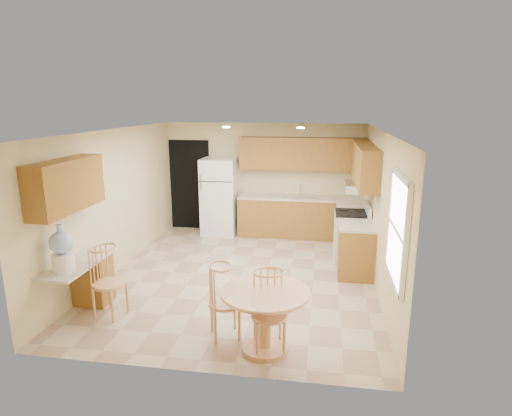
% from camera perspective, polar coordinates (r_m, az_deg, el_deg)
% --- Properties ---
extents(floor, '(5.50, 5.50, 0.00)m').
position_cam_1_polar(floor, '(7.53, -1.98, -9.07)').
color(floor, tan).
rests_on(floor, ground).
extents(ceiling, '(4.50, 5.50, 0.02)m').
position_cam_1_polar(ceiling, '(6.95, -2.16, 10.27)').
color(ceiling, white).
rests_on(ceiling, wall_back).
extents(wall_back, '(4.50, 0.02, 2.50)m').
position_cam_1_polar(wall_back, '(9.80, 1.01, 3.97)').
color(wall_back, beige).
rests_on(wall_back, floor).
extents(wall_front, '(4.50, 0.02, 2.50)m').
position_cam_1_polar(wall_front, '(4.59, -8.68, -7.83)').
color(wall_front, beige).
rests_on(wall_front, floor).
extents(wall_left, '(0.02, 5.50, 2.50)m').
position_cam_1_polar(wall_left, '(7.88, -18.35, 0.80)').
color(wall_left, beige).
rests_on(wall_left, floor).
extents(wall_right, '(0.02, 5.50, 2.50)m').
position_cam_1_polar(wall_right, '(7.07, 16.14, -0.47)').
color(wall_right, beige).
rests_on(wall_right, floor).
extents(doorway, '(0.90, 0.02, 2.10)m').
position_cam_1_polar(doorway, '(10.20, -8.80, 3.07)').
color(doorway, black).
rests_on(doorway, floor).
extents(base_cab_back, '(2.75, 0.60, 0.87)m').
position_cam_1_polar(base_cab_back, '(9.60, 5.92, -1.29)').
color(base_cab_back, olive).
rests_on(base_cab_back, floor).
extents(counter_back, '(2.75, 0.63, 0.04)m').
position_cam_1_polar(counter_back, '(9.49, 5.99, 1.36)').
color(counter_back, beige).
rests_on(counter_back, base_cab_back).
extents(base_cab_right_a, '(0.60, 0.59, 0.87)m').
position_cam_1_polar(base_cab_right_a, '(9.04, 12.53, -2.52)').
color(base_cab_right_a, olive).
rests_on(base_cab_right_a, floor).
extents(counter_right_a, '(0.63, 0.59, 0.04)m').
position_cam_1_polar(counter_right_a, '(8.92, 12.68, 0.28)').
color(counter_right_a, beige).
rests_on(counter_right_a, base_cab_right_a).
extents(base_cab_right_b, '(0.60, 0.80, 0.87)m').
position_cam_1_polar(base_cab_right_b, '(7.65, 13.14, -5.57)').
color(base_cab_right_b, olive).
rests_on(base_cab_right_b, floor).
extents(counter_right_b, '(0.63, 0.80, 0.04)m').
position_cam_1_polar(counter_right_b, '(7.52, 13.33, -2.30)').
color(counter_right_b, beige).
rests_on(counter_right_b, base_cab_right_b).
extents(upper_cab_back, '(2.75, 0.33, 0.70)m').
position_cam_1_polar(upper_cab_back, '(9.47, 6.18, 7.22)').
color(upper_cab_back, olive).
rests_on(upper_cab_back, wall_back).
extents(upper_cab_right, '(0.33, 2.42, 0.70)m').
position_cam_1_polar(upper_cab_right, '(8.12, 14.26, 5.78)').
color(upper_cab_right, olive).
rests_on(upper_cab_right, wall_right).
extents(upper_cab_left, '(0.33, 1.40, 0.70)m').
position_cam_1_polar(upper_cab_left, '(6.32, -23.97, 2.79)').
color(upper_cab_left, olive).
rests_on(upper_cab_left, wall_left).
extents(sink, '(0.78, 0.44, 0.01)m').
position_cam_1_polar(sink, '(9.49, 5.84, 1.49)').
color(sink, silver).
rests_on(sink, counter_back).
extents(range_hood, '(0.50, 0.76, 0.14)m').
position_cam_1_polar(range_hood, '(8.16, 13.50, 2.78)').
color(range_hood, silver).
rests_on(range_hood, upper_cab_right).
extents(desk_pedestal, '(0.48, 0.42, 0.72)m').
position_cam_1_polar(desk_pedestal, '(6.92, -20.90, -8.95)').
color(desk_pedestal, olive).
rests_on(desk_pedestal, floor).
extents(desk_top, '(0.50, 1.20, 0.04)m').
position_cam_1_polar(desk_top, '(6.48, -22.85, -6.98)').
color(desk_top, beige).
rests_on(desk_top, desk_pedestal).
extents(window, '(0.06, 1.12, 1.30)m').
position_cam_1_polar(window, '(5.24, 18.44, -2.77)').
color(window, white).
rests_on(window, wall_right).
extents(can_light_a, '(0.14, 0.14, 0.02)m').
position_cam_1_polar(can_light_a, '(8.23, -4.00, 10.71)').
color(can_light_a, white).
rests_on(can_light_a, ceiling).
extents(can_light_b, '(0.14, 0.14, 0.02)m').
position_cam_1_polar(can_light_b, '(8.03, 5.96, 10.59)').
color(can_light_b, white).
rests_on(can_light_b, ceiling).
extents(refrigerator, '(0.76, 0.74, 1.73)m').
position_cam_1_polar(refrigerator, '(9.71, -4.85, 1.52)').
color(refrigerator, white).
rests_on(refrigerator, floor).
extents(stove, '(0.65, 0.76, 1.09)m').
position_cam_1_polar(stove, '(8.38, 12.63, -3.59)').
color(stove, white).
rests_on(stove, floor).
extents(dining_table, '(1.06, 1.06, 0.78)m').
position_cam_1_polar(dining_table, '(5.24, 1.24, -13.66)').
color(dining_table, tan).
rests_on(dining_table, floor).
extents(chair_table_a, '(0.43, 0.55, 0.96)m').
position_cam_1_polar(chair_table_a, '(5.44, -4.41, -11.76)').
color(chair_table_a, tan).
rests_on(chair_table_a, floor).
extents(chair_table_b, '(0.44, 0.47, 1.00)m').
position_cam_1_polar(chair_table_b, '(5.11, 1.66, -13.24)').
color(chair_table_b, tan).
rests_on(chair_table_b, floor).
extents(chair_desk, '(0.44, 0.58, 1.00)m').
position_cam_1_polar(chair_desk, '(6.26, -19.48, -8.76)').
color(chair_desk, tan).
rests_on(chair_desk, floor).
extents(water_crock, '(0.31, 0.31, 0.64)m').
position_cam_1_polar(water_crock, '(6.17, -24.43, -5.15)').
color(water_crock, white).
rests_on(water_crock, desk_top).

